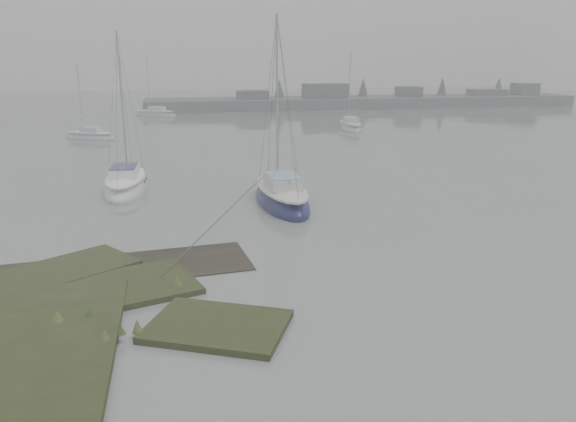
{
  "coord_description": "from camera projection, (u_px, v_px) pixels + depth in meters",
  "views": [
    {
      "loc": [
        -0.33,
        -13.89,
        6.89
      ],
      "look_at": [
        3.31,
        4.14,
        1.8
      ],
      "focal_mm": 35.0,
      "sensor_mm": 36.0,
      "label": 1
    }
  ],
  "objects": [
    {
      "name": "far_shoreline",
      "position": [
        371.0,
        101.0,
        78.4
      ],
      "size": [
        60.0,
        8.0,
        4.15
      ],
      "color": "#4C4F51",
      "rests_on": "ground"
    },
    {
      "name": "sailboat_far_c",
      "position": [
        156.0,
        114.0,
        66.41
      ],
      "size": [
        5.49,
        4.12,
        7.5
      ],
      "rotation": [
        0.0,
        0.0,
        1.06
      ],
      "color": "#9CA2A6",
      "rests_on": "ground"
    },
    {
      "name": "sailboat_main",
      "position": [
        282.0,
        198.0,
        27.03
      ],
      "size": [
        2.49,
        6.81,
        9.48
      ],
      "rotation": [
        0.0,
        0.0,
        0.04
      ],
      "color": "#0B0E38",
      "rests_on": "ground"
    },
    {
      "name": "sailboat_far_a",
      "position": [
        90.0,
        137.0,
        48.09
      ],
      "size": [
        4.99,
        3.78,
        6.83
      ],
      "rotation": [
        0.0,
        0.0,
        1.05
      ],
      "color": "#AAAFB4",
      "rests_on": "ground"
    },
    {
      "name": "ground",
      "position": [
        180.0,
        148.0,
        43.36
      ],
      "size": [
        160.0,
        160.0,
        0.0
      ],
      "primitive_type": "plane",
      "color": "slate",
      "rests_on": "ground"
    },
    {
      "name": "sailboat_far_b",
      "position": [
        350.0,
        127.0,
        54.39
      ],
      "size": [
        2.34,
        5.81,
        8.0
      ],
      "rotation": [
        0.0,
        0.0,
        -0.09
      ],
      "color": "#9EA3A7",
      "rests_on": "ground"
    },
    {
      "name": "sailboat_white",
      "position": [
        126.0,
        185.0,
        29.72
      ],
      "size": [
        2.38,
        6.33,
        8.79
      ],
      "rotation": [
        0.0,
        0.0,
        -0.05
      ],
      "color": "silver",
      "rests_on": "ground"
    }
  ]
}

